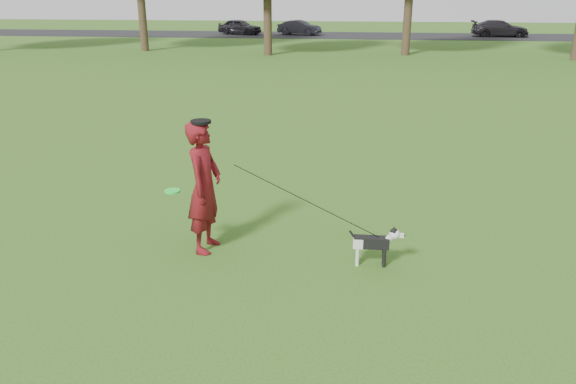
# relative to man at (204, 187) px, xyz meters

# --- Properties ---
(ground) EXTENTS (120.00, 120.00, 0.00)m
(ground) POSITION_rel_man_xyz_m (1.19, 0.20, -1.00)
(ground) COLOR #285116
(ground) RESTS_ON ground
(road) EXTENTS (120.00, 7.00, 0.02)m
(road) POSITION_rel_man_xyz_m (1.19, 40.20, -0.99)
(road) COLOR black
(road) RESTS_ON ground
(man) EXTENTS (0.56, 0.78, 2.00)m
(man) POSITION_rel_man_xyz_m (0.00, 0.00, 0.00)
(man) COLOR #610D0E
(man) RESTS_ON ground
(dog) EXTENTS (0.80, 0.16, 0.61)m
(dog) POSITION_rel_man_xyz_m (2.54, -0.26, -0.63)
(dog) COLOR black
(dog) RESTS_ON ground
(car_left) EXTENTS (3.88, 2.39, 1.23)m
(car_left) POSITION_rel_man_xyz_m (-7.30, 40.20, -0.36)
(car_left) COLOR black
(car_left) RESTS_ON road
(car_mid) EXTENTS (3.73, 2.17, 1.16)m
(car_mid) POSITION_rel_man_xyz_m (-2.31, 40.20, -0.40)
(car_mid) COLOR black
(car_mid) RESTS_ON road
(car_right) EXTENTS (4.44, 1.95, 1.27)m
(car_right) POSITION_rel_man_xyz_m (13.67, 40.20, -0.35)
(car_right) COLOR black
(car_right) RESTS_ON road
(man_held_items) EXTENTS (3.21, 0.41, 1.60)m
(man_held_items) POSITION_rel_man_xyz_m (1.54, -0.16, -0.10)
(man_held_items) COLOR #1EF23A
(man_held_items) RESTS_ON ground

